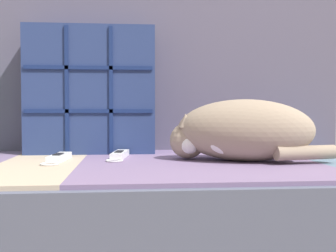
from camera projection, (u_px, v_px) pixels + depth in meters
name	position (u px, v px, depth m)	size (l,w,h in m)	color
couch	(83.00, 226.00, 1.20)	(1.83, 0.85, 0.37)	gray
sofa_backrest	(92.00, 72.00, 1.54)	(1.80, 0.14, 0.56)	#514C60
throw_pillow_quilted	(91.00, 90.00, 1.40)	(0.42, 0.14, 0.42)	navy
sleeping_cat	(239.00, 132.00, 1.18)	(0.44, 0.31, 0.17)	gray
game_remote_near	(59.00, 158.00, 1.18)	(0.06, 0.20, 0.02)	white
game_remote_far	(119.00, 155.00, 1.26)	(0.07, 0.20, 0.02)	white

